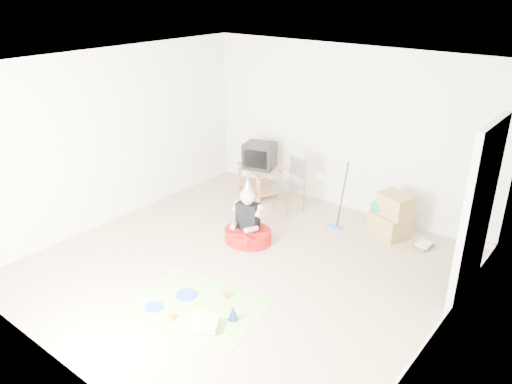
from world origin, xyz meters
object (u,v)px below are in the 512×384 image
Objects in this scene: folding_chair at (289,186)px; seated_woman at (248,228)px; cardboard_boxes at (391,216)px; birthday_cake at (203,324)px; tv_stand at (260,178)px; crt_tv at (260,156)px.

seated_woman reaches higher than folding_chair.
cardboard_boxes is at bearing 43.73° from seated_woman.
seated_woman is 2.45× the size of birthday_cake.
tv_stand is 1.00× the size of folding_chair.
tv_stand is at bearing 179.25° from cardboard_boxes.
seated_woman is (-1.51, -1.44, -0.10)m from cardboard_boxes.
folding_chair reaches higher than cardboard_boxes.
cardboard_boxes is at bearing -0.75° from tv_stand.
seated_woman is (0.95, -1.47, -0.49)m from crt_tv.
folding_chair is (0.80, -0.26, -0.26)m from crt_tv.
crt_tv reaches higher than folding_chair.
cardboard_boxes is at bearing -18.40° from crt_tv.
crt_tv is 1.82m from seated_woman.
folding_chair is 1.68m from cardboard_boxes.
birthday_cake is (-0.67, -3.23, -0.27)m from cardboard_boxes.
folding_chair is at bearing -35.54° from crt_tv.
seated_woman is at bearing 115.23° from birthday_cake.
tv_stand is 2.23× the size of birthday_cake.
crt_tv is 3.78m from birthday_cake.
tv_stand is at bearing 162.11° from folding_chair.
folding_chair reaches higher than birthday_cake.
crt_tv is at bearing 179.25° from cardboard_boxes.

